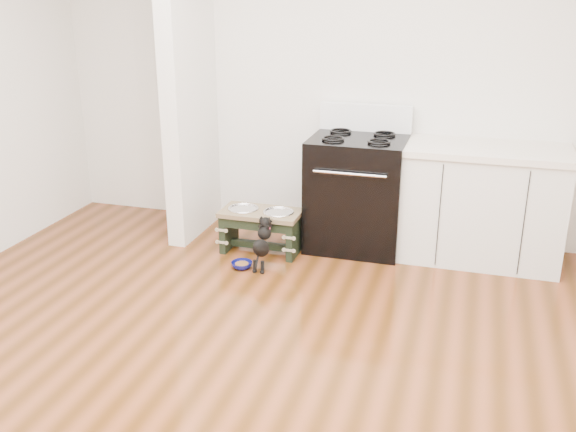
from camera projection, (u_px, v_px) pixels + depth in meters
The scene contains 8 objects.
ground at pixel (234, 385), 3.52m from camera, with size 5.00×5.00×0.00m, color #49270D.
room_shell at pixel (224, 88), 2.96m from camera, with size 5.00×5.00×5.00m.
partition_wall at pixel (189, 77), 5.26m from camera, with size 0.15×0.80×2.70m, color silver.
oven_range at pixel (357, 191), 5.23m from camera, with size 0.76×0.69×1.14m.
cabinet_run at pixel (482, 204), 4.99m from camera, with size 1.24×0.64×0.91m.
dog_feeder at pixel (261, 223), 5.18m from camera, with size 0.64×0.34×0.37m.
puppy at pixel (262, 242), 4.89m from camera, with size 0.11×0.33×0.39m.
floor_bowl at pixel (242, 265), 4.95m from camera, with size 0.17×0.17×0.05m.
Camera 1 is at (1.14, -2.78, 2.08)m, focal length 40.00 mm.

